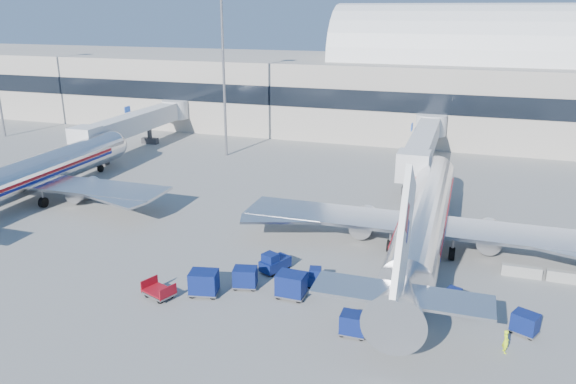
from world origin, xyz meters
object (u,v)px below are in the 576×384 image
(airliner_main, at_px, (424,220))
(tug_left, at_px, (274,262))
(mast_west, at_px, (223,50))
(barrier_mid, at_px, (567,277))
(cart_solo_near, at_px, (353,324))
(ramp_worker, at_px, (506,341))
(cart_train_c, at_px, (204,282))
(cart_solo_far, at_px, (525,323))
(airliner_mid, at_px, (27,176))
(jetbridge_near, at_px, (424,141))
(barrier_near, at_px, (521,271))
(cart_train_b, at_px, (245,277))
(tug_lead, at_px, (320,278))
(cart_train_a, at_px, (291,285))
(cart_open_red, at_px, (159,292))
(jetbridge_mid, at_px, (141,121))
(tug_right, at_px, (458,301))

(airliner_main, xyz_separation_m, tug_left, (-10.93, -7.70, -2.16))
(mast_west, relative_size, barrier_mid, 7.53)
(cart_solo_near, xyz_separation_m, ramp_worker, (9.30, 0.99, -0.04))
(cart_train_c, xyz_separation_m, cart_solo_near, (11.60, -1.84, -0.19))
(cart_train_c, distance_m, cart_solo_far, 22.27)
(mast_west, relative_size, cart_train_c, 9.35)
(tug_left, bearing_deg, airliner_mid, 99.97)
(jetbridge_near, distance_m, mast_west, 29.67)
(barrier_near, xyz_separation_m, cart_solo_far, (-0.34, -8.75, 0.33))
(cart_solo_near, bearing_deg, cart_train_c, 171.77)
(airliner_main, distance_m, cart_train_b, 16.49)
(tug_lead, bearing_deg, cart_train_b, -171.33)
(airliner_mid, distance_m, ramp_worker, 50.37)
(cart_solo_near, bearing_deg, airliner_mid, 159.91)
(tug_lead, relative_size, cart_train_a, 1.13)
(cart_open_red, bearing_deg, tug_left, 66.62)
(jetbridge_mid, xyz_separation_m, cart_train_c, (29.87, -39.34, -2.93))
(tug_lead, bearing_deg, cart_solo_near, -68.61)
(cart_solo_far, bearing_deg, tug_right, -176.57)
(tug_lead, relative_size, cart_train_c, 1.02)
(airliner_main, distance_m, jetbridge_near, 26.43)
(cart_solo_far, bearing_deg, cart_train_c, -149.76)
(airliner_main, bearing_deg, cart_train_c, -138.09)
(mast_west, relative_size, tug_left, 7.87)
(airliner_main, bearing_deg, cart_train_a, -126.12)
(mast_west, distance_m, tug_left, 40.77)
(airliner_main, bearing_deg, tug_lead, -126.49)
(jetbridge_near, bearing_deg, airliner_mid, -146.41)
(barrier_near, height_order, cart_train_a, cart_train_a)
(jetbridge_mid, relative_size, barrier_near, 9.17)
(airliner_mid, xyz_separation_m, cart_train_c, (27.47, -13.04, -1.92))
(airliner_mid, distance_m, jetbridge_mid, 26.43)
(barrier_near, xyz_separation_m, cart_train_c, (-22.53, -10.54, 0.55))
(airliner_main, bearing_deg, tug_right, -70.29)
(tug_right, distance_m, cart_train_b, 15.56)
(jetbridge_mid, distance_m, mast_west, 18.06)
(cart_train_a, bearing_deg, cart_train_c, -163.32)
(airliner_main, relative_size, jetbridge_near, 1.35)
(cart_open_red, bearing_deg, cart_solo_near, 19.07)
(jetbridge_near, distance_m, barrier_mid, 32.09)
(jetbridge_mid, distance_m, cart_train_c, 49.48)
(barrier_mid, xyz_separation_m, cart_train_c, (-25.83, -10.54, 0.55))
(barrier_near, relative_size, tug_right, 1.15)
(jetbridge_near, xyz_separation_m, cart_train_b, (-9.67, -37.35, -3.07))
(cart_open_red, bearing_deg, barrier_mid, 43.29)
(airliner_mid, distance_m, cart_train_a, 35.62)
(jetbridge_near, height_order, barrier_mid, jetbridge_near)
(tug_right, xyz_separation_m, cart_solo_near, (-6.34, -5.36, 0.12))
(mast_west, bearing_deg, airliner_mid, -115.21)
(barrier_mid, distance_m, cart_train_c, 27.90)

